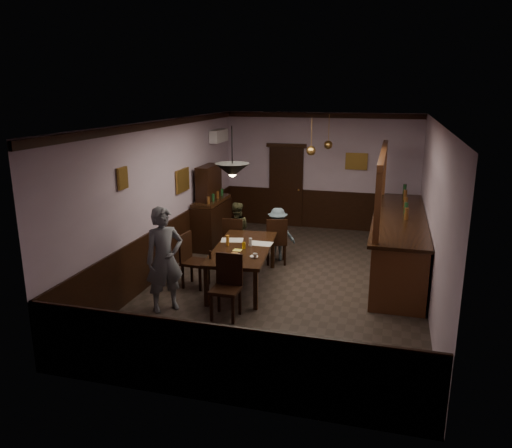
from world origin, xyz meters
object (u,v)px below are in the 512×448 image
(person_seated_right, at_px, (278,234))
(soda_can, at_px, (244,246))
(person_seated_left, at_px, (236,230))
(bar_counter, at_px, (398,242))
(pendant_iron, at_px, (232,170))
(chair_far_right, at_px, (277,239))
(coffee_cup, at_px, (255,255))
(chair_far_left, at_px, (234,238))
(pendant_brass_mid, at_px, (311,151))
(person_standing, at_px, (164,259))
(pendant_brass_far, at_px, (328,145))
(chair_near, at_px, (227,283))
(sideboard, at_px, (211,214))
(dining_table, at_px, (243,250))
(chair_side, at_px, (191,258))

(person_seated_right, xyz_separation_m, soda_can, (-0.25, -1.68, 0.24))
(soda_can, bearing_deg, person_seated_right, 81.65)
(person_seated_right, distance_m, soda_can, 1.71)
(person_seated_left, bearing_deg, bar_counter, 167.51)
(person_seated_left, relative_size, pendant_iron, 1.51)
(chair_far_right, distance_m, coffee_cup, 1.87)
(chair_far_left, height_order, pendant_iron, pendant_iron)
(person_seated_left, distance_m, pendant_brass_mid, 2.32)
(person_standing, distance_m, pendant_brass_mid, 4.16)
(chair_far_left, xyz_separation_m, person_seated_left, (-0.03, 0.28, 0.09))
(pendant_brass_mid, relative_size, pendant_brass_far, 1.00)
(chair_far_left, distance_m, person_standing, 2.61)
(chair_far_left, relative_size, person_seated_right, 0.85)
(person_standing, distance_m, person_seated_right, 3.19)
(chair_near, height_order, pendant_brass_mid, pendant_brass_mid)
(pendant_iron, relative_size, pendant_brass_far, 1.00)
(sideboard, relative_size, pendant_brass_mid, 2.32)
(dining_table, bearing_deg, person_seated_right, 79.40)
(person_seated_right, distance_m, pendant_brass_far, 2.61)
(bar_counter, bearing_deg, person_seated_right, 178.61)
(person_seated_right, distance_m, sideboard, 1.85)
(person_seated_right, height_order, coffee_cup, person_seated_right)
(person_seated_right, bearing_deg, soda_can, 69.96)
(chair_near, relative_size, pendant_brass_far, 1.27)
(chair_far_left, distance_m, pendant_brass_far, 3.25)
(chair_side, bearing_deg, person_standing, -175.68)
(pendant_brass_far, bearing_deg, person_seated_left, -131.59)
(person_standing, distance_m, coffee_cup, 1.54)
(chair_far_left, bearing_deg, chair_far_right, 178.76)
(dining_table, height_order, chair_far_left, chair_far_left)
(chair_near, relative_size, soda_can, 8.55)
(dining_table, height_order, chair_near, chair_near)
(chair_far_left, relative_size, pendant_brass_far, 1.19)
(coffee_cup, relative_size, sideboard, 0.04)
(person_seated_left, bearing_deg, pendant_iron, 93.48)
(chair_side, distance_m, sideboard, 2.54)
(chair_near, bearing_deg, pendant_brass_mid, 78.01)
(person_seated_right, height_order, pendant_brass_far, pendant_brass_far)
(chair_near, bearing_deg, sideboard, 114.27)
(soda_can, bearing_deg, person_standing, -127.84)
(chair_near, height_order, sideboard, sideboard)
(chair_far_left, bearing_deg, dining_table, 108.27)
(dining_table, relative_size, bar_counter, 0.53)
(pendant_brass_far, bearing_deg, pendant_brass_mid, -98.97)
(chair_far_left, height_order, sideboard, sideboard)
(chair_far_right, bearing_deg, person_seated_left, -27.19)
(chair_far_right, distance_m, pendant_iron, 2.75)
(dining_table, xyz_separation_m, person_seated_left, (-0.60, 1.50, -0.07))
(chair_far_right, relative_size, person_standing, 0.57)
(person_standing, bearing_deg, pendant_brass_mid, 18.51)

